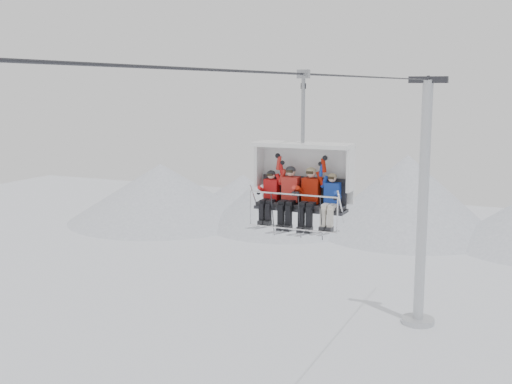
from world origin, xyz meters
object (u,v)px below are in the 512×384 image
at_px(skier_center_left, 289,194).
at_px(skier_far_right, 331,199).
at_px(lift_tower_right, 422,221).
at_px(skier_far_left, 270,195).
at_px(chairlift_carrier, 304,175).
at_px(skier_center_right, 310,195).

distance_m(skier_center_left, skier_far_right, 1.12).
relative_size(lift_tower_right, skier_far_left, 7.99).
distance_m(lift_tower_right, skier_far_left, 19.76).
height_order(lift_tower_right, skier_far_left, lift_tower_right).
distance_m(lift_tower_right, skier_center_left, 19.75).
relative_size(chairlift_carrier, skier_far_right, 2.36).
bearing_deg(skier_far_left, lift_tower_right, 87.53).
xyz_separation_m(lift_tower_right, skier_far_left, (-0.83, -19.25, 4.40)).
height_order(lift_tower_right, chairlift_carrier, lift_tower_right).
bearing_deg(skier_far_right, lift_tower_right, 92.49).
height_order(lift_tower_right, skier_center_left, lift_tower_right).
height_order(skier_far_left, skier_center_right, skier_center_right).
bearing_deg(skier_center_left, skier_center_right, 0.00).
relative_size(lift_tower_right, chairlift_carrier, 3.38).
bearing_deg(skier_far_right, skier_center_left, 179.24).
bearing_deg(chairlift_carrier, lift_tower_right, 90.00).
distance_m(chairlift_carrier, skier_far_right, 1.04).
bearing_deg(lift_tower_right, skier_far_left, -92.47).
height_order(chairlift_carrier, skier_center_right, chairlift_carrier).
distance_m(skier_center_right, skier_far_right, 0.57).
bearing_deg(chairlift_carrier, skier_center_right, -48.11).
relative_size(lift_tower_right, skier_center_left, 7.82).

